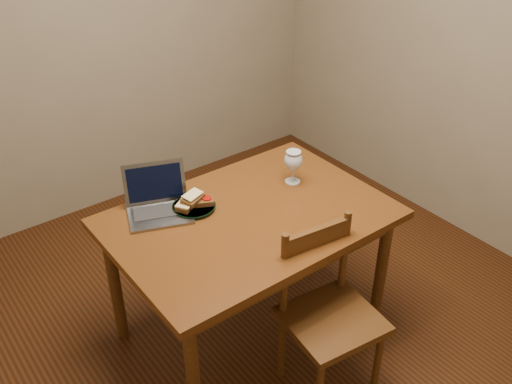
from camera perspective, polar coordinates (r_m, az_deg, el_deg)
floor at (r=3.24m, az=0.06°, el=-12.50°), size 3.20×3.20×0.02m
back_wall at (r=3.83m, az=-15.36°, el=16.58°), size 3.20×0.02×2.60m
right_wall at (r=3.64m, az=21.39°, el=14.76°), size 0.02×3.20×2.60m
table at (r=2.74m, az=-0.65°, el=-3.80°), size 1.30×0.90×0.74m
chair at (r=2.62m, az=7.39°, el=-11.46°), size 0.45×0.43×0.43m
plate at (r=2.75m, az=-6.22°, el=-1.50°), size 0.21×0.21×0.02m
sandwich_cheese at (r=2.73m, az=-6.99°, el=-1.20°), size 0.13×0.11×0.03m
sandwich_tomato at (r=2.75m, az=-5.44°, el=-0.86°), size 0.13×0.11×0.03m
sandwich_top at (r=2.73m, az=-6.34°, el=-0.57°), size 0.13×0.11×0.04m
milk_glass at (r=2.91m, az=3.73°, el=2.53°), size 0.09×0.09×0.18m
laptop at (r=2.74m, az=-9.82°, el=-0.76°), size 0.37×0.36×0.21m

